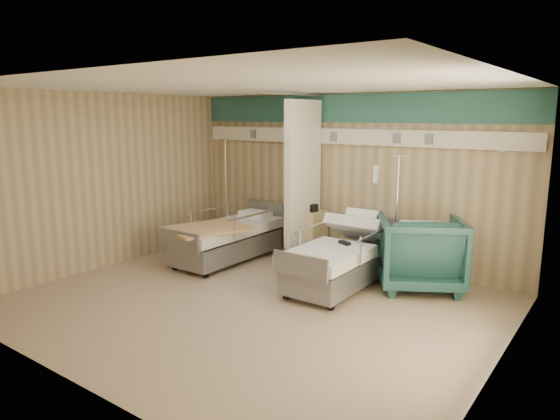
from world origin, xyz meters
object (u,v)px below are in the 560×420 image
object	(u,v)px
bedside_cabinet	(308,235)
visitor_armchair	(420,252)
iv_stand_left	(227,224)
bed_right	(341,265)
bed_left	(227,243)
iv_stand_right	(395,255)

from	to	relation	value
bedside_cabinet	visitor_armchair	xyz separation A→B (m)	(2.08, -0.30, 0.10)
iv_stand_left	bed_right	bearing A→B (deg)	-14.41
bed_left	iv_stand_right	distance (m)	2.81
bed_right	visitor_armchair	xyz separation A→B (m)	(0.93, 0.60, 0.21)
bed_right	iv_stand_right	distance (m)	0.88
bedside_cabinet	bed_right	bearing A→B (deg)	-38.05
bed_left	iv_stand_right	bearing A→B (deg)	14.70
visitor_armchair	iv_stand_right	size ratio (longest dim) A/B	0.62
bed_left	iv_stand_left	xyz separation A→B (m)	(-0.67, 0.74, 0.10)
visitor_armchair	iv_stand_right	distance (m)	0.46
bed_left	iv_stand_right	size ratio (longest dim) A/B	1.15
iv_stand_right	iv_stand_left	distance (m)	3.39
visitor_armchair	iv_stand_left	size ratio (longest dim) A/B	0.58
iv_stand_left	visitor_armchair	bearing A→B (deg)	-2.07
visitor_armchair	iv_stand_right	world-z (taller)	iv_stand_right
iv_stand_right	bedside_cabinet	bearing A→B (deg)	173.55
bed_left	iv_stand_left	bearing A→B (deg)	132.32
iv_stand_right	iv_stand_left	world-z (taller)	iv_stand_left
bed_left	bedside_cabinet	distance (m)	1.39
visitor_armchair	iv_stand_right	xyz separation A→B (m)	(-0.42, 0.11, -0.14)
iv_stand_left	bed_left	bearing A→B (deg)	-47.68
bed_left	iv_stand_right	world-z (taller)	iv_stand_right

